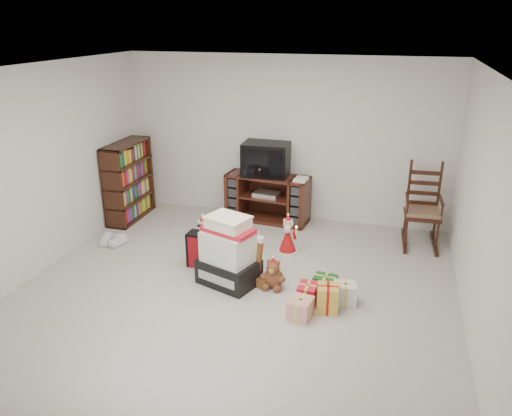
{
  "coord_description": "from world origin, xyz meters",
  "views": [
    {
      "loc": [
        1.63,
        -4.82,
        2.98
      ],
      "look_at": [
        0.08,
        0.6,
        0.83
      ],
      "focal_mm": 35.0,
      "sensor_mm": 36.0,
      "label": 1
    }
  ],
  "objects": [
    {
      "name": "room",
      "position": [
        0.0,
        0.0,
        1.25
      ],
      "size": [
        5.01,
        5.01,
        2.51
      ],
      "color": "beige",
      "rests_on": "ground"
    },
    {
      "name": "tv_stand",
      "position": [
        -0.2,
        2.24,
        0.37
      ],
      "size": [
        1.32,
        0.59,
        0.73
      ],
      "rotation": [
        0.0,
        0.0,
        -0.11
      ],
      "color": "#4D1E16",
      "rests_on": "floor"
    },
    {
      "name": "bookshelf",
      "position": [
        -2.3,
        1.74,
        0.59
      ],
      "size": [
        0.33,
        1.0,
        1.22
      ],
      "color": "#351B0E",
      "rests_on": "floor"
    },
    {
      "name": "rocking_chair",
      "position": [
        2.08,
        2.03,
        0.41
      ],
      "size": [
        0.52,
        0.82,
        1.2
      ],
      "rotation": [
        0.0,
        0.0,
        0.05
      ],
      "color": "#351B0E",
      "rests_on": "floor"
    },
    {
      "name": "gift_pile",
      "position": [
        -0.13,
        0.18,
        0.37
      ],
      "size": [
        0.79,
        0.68,
        0.84
      ],
      "rotation": [
        0.0,
        0.0,
        -0.34
      ],
      "color": "black",
      "rests_on": "floor"
    },
    {
      "name": "red_suitcase",
      "position": [
        -0.59,
        0.49,
        0.23
      ],
      "size": [
        0.36,
        0.2,
        0.54
      ],
      "rotation": [
        0.0,
        0.0,
        -0.05
      ],
      "color": "maroon",
      "rests_on": "floor"
    },
    {
      "name": "stocking",
      "position": [
        0.14,
        0.29,
        0.31
      ],
      "size": [
        0.31,
        0.23,
        0.62
      ],
      "primitive_type": null,
      "rotation": [
        0.0,
        0.0,
        -0.41
      ],
      "color": "#0B6813",
      "rests_on": "floor"
    },
    {
      "name": "teddy_bear",
      "position": [
        0.4,
        0.22,
        0.16
      ],
      "size": [
        0.24,
        0.21,
        0.35
      ],
      "color": "brown",
      "rests_on": "floor"
    },
    {
      "name": "santa_figurine",
      "position": [
        0.36,
        1.17,
        0.21
      ],
      "size": [
        0.27,
        0.26,
        0.56
      ],
      "color": "#AB1212",
      "rests_on": "floor"
    },
    {
      "name": "mrs_claus_figurine",
      "position": [
        -0.68,
        0.75,
        0.23
      ],
      "size": [
        0.29,
        0.28,
        0.6
      ],
      "color": "#AB1212",
      "rests_on": "floor"
    },
    {
      "name": "sneaker_pair",
      "position": [
        -2.06,
        0.75,
        0.05
      ],
      "size": [
        0.35,
        0.29,
        0.1
      ],
      "rotation": [
        0.0,
        0.0,
        -0.01
      ],
      "color": "silver",
      "rests_on": "floor"
    },
    {
      "name": "gift_cluster",
      "position": [
        1.0,
        -0.0,
        0.12
      ],
      "size": [
        0.7,
        0.79,
        0.24
      ],
      "color": "red",
      "rests_on": "floor"
    },
    {
      "name": "crt_television",
      "position": [
        -0.23,
        2.26,
        0.98
      ],
      "size": [
        0.71,
        0.52,
        0.5
      ],
      "rotation": [
        0.0,
        0.0,
        0.04
      ],
      "color": "black",
      "rests_on": "tv_stand"
    }
  ]
}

